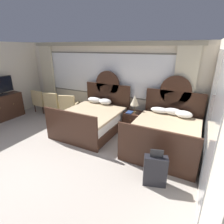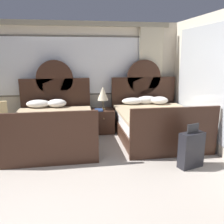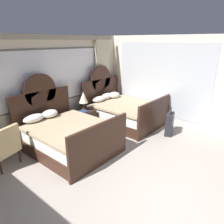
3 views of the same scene
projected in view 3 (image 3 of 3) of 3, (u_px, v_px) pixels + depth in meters
ground_plane at (165, 208)px, 3.34m from camera, size 24.00×24.00×0.00m
wall_back_window at (27, 87)px, 5.25m from camera, size 6.81×0.22×2.70m
wall_right_mirror at (170, 81)px, 6.40m from camera, size 0.08×4.51×2.70m
bed_near_window at (67, 135)px, 5.02m from camera, size 1.70×2.14×1.76m
bed_near_mirror at (124, 112)px, 6.67m from camera, size 1.70×2.14×1.76m
nightstand_between_beds at (84, 119)px, 6.27m from camera, size 0.54×0.56×0.57m
table_lamp_on_nightstand at (83, 97)px, 6.06m from camera, size 0.27×0.27×0.57m
book_on_nightstand at (84, 111)px, 6.03m from camera, size 0.18×0.26×0.03m
armchair_by_window_left at (3, 146)px, 4.30m from camera, size 0.72×0.72×0.91m
suitcase_on_floor at (170, 124)px, 5.85m from camera, size 0.47×0.31×0.78m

